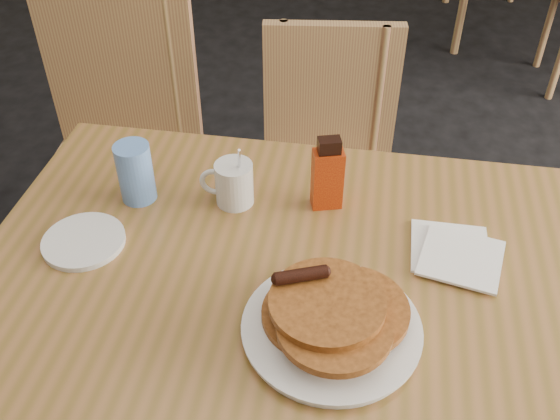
# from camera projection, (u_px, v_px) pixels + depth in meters

# --- Properties ---
(main_table) EXTENTS (1.31, 0.91, 0.75)m
(main_table) POSITION_uv_depth(u_px,v_px,m) (297.00, 282.00, 1.22)
(main_table) COLOR brown
(main_table) RESTS_ON floor
(chair_main_far) EXTENTS (0.44, 0.44, 0.89)m
(chair_main_far) POSITION_uv_depth(u_px,v_px,m) (326.00, 150.00, 1.88)
(chair_main_far) COLOR #A1814B
(chair_main_far) RESTS_ON floor
(chair_wall_extra) EXTENTS (0.47, 0.47, 0.97)m
(chair_wall_extra) POSITION_uv_depth(u_px,v_px,m) (119.00, 137.00, 1.84)
(chair_wall_extra) COLOR #A1814B
(chair_wall_extra) RESTS_ON floor
(pancake_plate) EXTENTS (0.31, 0.31, 0.10)m
(pancake_plate) POSITION_uv_depth(u_px,v_px,m) (332.00, 320.00, 1.06)
(pancake_plate) COLOR silver
(pancake_plate) RESTS_ON main_table
(coffee_mug) EXTENTS (0.12, 0.08, 0.15)m
(coffee_mug) POSITION_uv_depth(u_px,v_px,m) (233.00, 183.00, 1.31)
(coffee_mug) COLOR silver
(coffee_mug) RESTS_ON main_table
(syrup_bottle) EXTENTS (0.07, 0.06, 0.17)m
(syrup_bottle) POSITION_uv_depth(u_px,v_px,m) (327.00, 175.00, 1.29)
(syrup_bottle) COLOR maroon
(syrup_bottle) RESTS_ON main_table
(napkin_stack) EXTENTS (0.19, 0.20, 0.01)m
(napkin_stack) POSITION_uv_depth(u_px,v_px,m) (455.00, 253.00, 1.21)
(napkin_stack) COLOR white
(napkin_stack) RESTS_ON main_table
(blue_tumbler) EXTENTS (0.09, 0.09, 0.13)m
(blue_tumbler) POSITION_uv_depth(u_px,v_px,m) (135.00, 173.00, 1.31)
(blue_tumbler) COLOR #5A88D4
(blue_tumbler) RESTS_ON main_table
(side_saucer) EXTENTS (0.18, 0.18, 0.01)m
(side_saucer) POSITION_uv_depth(u_px,v_px,m) (84.00, 241.00, 1.24)
(side_saucer) COLOR silver
(side_saucer) RESTS_ON main_table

